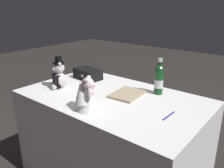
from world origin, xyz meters
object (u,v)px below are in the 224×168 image
guestbook (127,94)px  signing_pen (169,116)px  teddy_bear_groom (59,76)px  gift_case_black (88,74)px  champagne_bottle (159,79)px  teddy_bear_bride (86,95)px

guestbook → signing_pen: bearing=-20.9°
teddy_bear_groom → gift_case_black: (0.01, 0.34, -0.06)m
champagne_bottle → gift_case_black: bearing=-173.7°
signing_pen → gift_case_black: (-0.97, 0.23, 0.04)m
signing_pen → gift_case_black: size_ratio=0.56×
gift_case_black → guestbook: size_ratio=1.03×
teddy_bear_groom → champagne_bottle: (0.73, 0.42, 0.02)m
teddy_bear_bride → signing_pen: 0.56m
champagne_bottle → teddy_bear_groom: bearing=-150.4°
teddy_bear_bride → gift_case_black: 0.70m
teddy_bear_groom → champagne_bottle: bearing=29.6°
gift_case_black → guestbook: (0.55, -0.11, -0.04)m
teddy_bear_bride → signing_pen: (0.49, 0.27, -0.10)m
teddy_bear_groom → champagne_bottle: champagne_bottle is taller
teddy_bear_groom → guestbook: 0.61m
teddy_bear_groom → guestbook: bearing=21.8°
champagne_bottle → gift_case_black: size_ratio=1.04×
teddy_bear_bride → gift_case_black: size_ratio=0.85×
teddy_bear_bride → guestbook: size_ratio=0.88×
teddy_bear_bride → gift_case_black: teddy_bear_bride is taller
teddy_bear_groom → guestbook: teddy_bear_groom is taller
signing_pen → teddy_bear_bride: bearing=-150.9°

